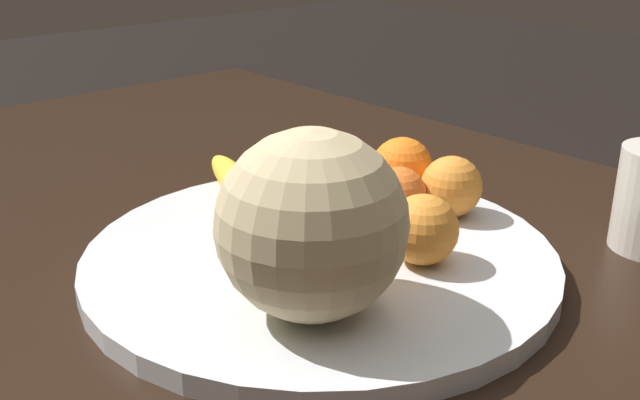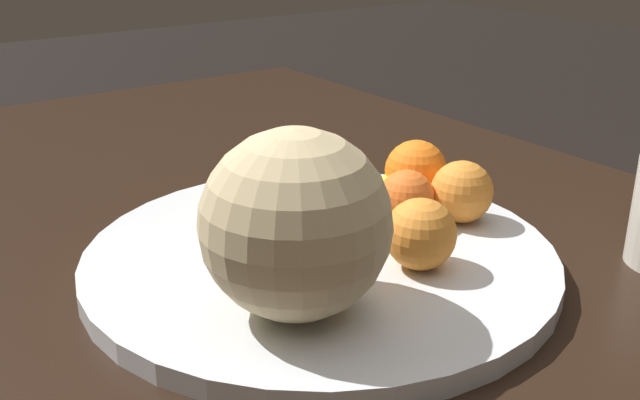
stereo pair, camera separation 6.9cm
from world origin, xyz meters
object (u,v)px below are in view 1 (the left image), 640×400
Objects in this scene: fruit_bowl at (320,257)px; orange_front_left at (399,194)px; orange_front_right at (402,168)px; orange_mid_center at (423,229)px; banana_bunch at (309,181)px; melon at (312,225)px; orange_back_left at (308,224)px; orange_back_right at (451,186)px; kitchen_table at (302,377)px.

fruit_bowl is 0.11m from orange_front_left.
orange_front_right reaches higher than orange_mid_center.
melon is at bearing 179.69° from banana_bunch.
orange_back_left is (0.11, -0.10, 0.01)m from banana_bunch.
banana_bunch is 0.16m from orange_back_right.
orange_back_right reaches higher than orange_front_left.
fruit_bowl is 7.83× the size of orange_front_left.
banana_bunch reaches higher than fruit_bowl.
fruit_bowl is 7.37× the size of orange_back_left.
banana_bunch is 4.15× the size of orange_back_left.
orange_front_right is (0.07, 0.07, 0.02)m from banana_bunch.
orange_front_right is at bearing 103.18° from orange_back_left.
banana_bunch is 3.69× the size of orange_front_right.
orange_back_left reaches higher than banana_bunch.
orange_mid_center and orange_back_right have the same top height.
orange_mid_center is (0.05, 0.11, 0.13)m from kitchen_table.
melon reaches higher than orange_back_right.
orange_mid_center is 0.12m from orange_back_right.
orange_back_right is at bearing 79.63° from fruit_bowl.
banana_bunch is 0.10m from orange_front_right.
fruit_bowl reaches higher than kitchen_table.
orange_front_left reaches higher than fruit_bowl.
orange_back_left is 0.17m from orange_back_right.
kitchen_table is 11.17× the size of melon.
kitchen_table is 3.79× the size of fruit_bowl.
melon is at bearing -77.47° from orange_back_right.
melon is at bearing -39.17° from orange_back_left.
orange_mid_center is 1.07× the size of orange_back_left.
orange_back_left is at bearing 140.83° from melon.
orange_front_left is at bearing 145.38° from orange_mid_center.
melon is at bearing -30.49° from kitchen_table.
orange_mid_center is at bearing 66.97° from kitchen_table.
melon is 0.27m from orange_front_right.
kitchen_table is 0.11m from fruit_bowl.
orange_back_left is at bearing 178.70° from banana_bunch.
melon is at bearing -90.15° from orange_mid_center.
orange_front_right is 1.13× the size of orange_back_left.
orange_front_right reaches higher than fruit_bowl.
orange_front_left is at bearing 113.12° from melon.
kitchen_table is at bearing -47.34° from orange_back_left.
orange_front_right is at bearing 104.48° from fruit_bowl.
orange_front_right is at bearing 110.06° from kitchen_table.
orange_back_left is at bearing -99.60° from orange_back_right.
orange_back_right is at bearing 102.53° from melon.
kitchen_table is 26.45× the size of orange_back_right.
orange_back_left is (-0.08, 0.07, -0.05)m from melon.
melon is 2.50× the size of orange_back_left.
fruit_bowl is 0.14m from banana_bunch.
kitchen_table is 0.17m from orange_mid_center.
orange_back_right is (0.14, 0.07, 0.01)m from banana_bunch.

